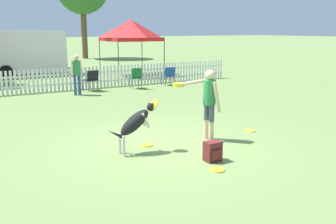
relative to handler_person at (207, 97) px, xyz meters
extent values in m
plane|color=olive|center=(-1.01, 0.21, -1.00)|extent=(240.00, 240.00, 0.00)
cylinder|color=beige|center=(0.05, -0.11, -0.78)|extent=(0.11, 0.11, 0.45)
cylinder|color=#474C5B|center=(0.05, -0.11, -0.37)|extent=(0.12, 0.12, 0.37)
cylinder|color=beige|center=(0.05, 0.09, -0.78)|extent=(0.11, 0.11, 0.45)
cylinder|color=#474C5B|center=(0.05, 0.09, -0.37)|extent=(0.12, 0.12, 0.37)
cylinder|color=#2D8447|center=(0.05, -0.01, 0.09)|extent=(0.28, 0.28, 0.56)
sphere|color=beige|center=(0.05, -0.01, 0.49)|extent=(0.22, 0.22, 0.22)
cylinder|color=beige|center=(0.10, -0.22, 0.01)|extent=(0.21, 0.18, 0.68)
cylinder|color=beige|center=(-0.29, 0.20, 0.31)|extent=(0.69, 0.16, 0.14)
cylinder|color=yellow|center=(-0.62, 0.24, 0.26)|extent=(0.25, 0.25, 0.02)
cylinder|color=yellow|center=(-0.62, 0.24, 0.28)|extent=(0.25, 0.25, 0.02)
cylinder|color=yellow|center=(-0.62, 0.24, 0.31)|extent=(0.25, 0.25, 0.02)
ellipsoid|color=black|center=(-1.81, 0.01, -0.37)|extent=(0.75, 0.31, 0.65)
ellipsoid|color=silver|center=(-1.81, 0.01, -0.42)|extent=(0.39, 0.17, 0.32)
sphere|color=black|center=(-1.43, 0.00, -0.09)|extent=(0.17, 0.17, 0.17)
cone|color=black|center=(-1.36, 0.00, -0.04)|extent=(0.15, 0.10, 0.15)
cylinder|color=yellow|center=(-1.36, 0.00, -0.04)|extent=(0.17, 0.25, 0.21)
cone|color=black|center=(-1.46, 0.06, -0.02)|extent=(0.05, 0.05, 0.08)
cone|color=black|center=(-1.46, -0.05, -0.02)|extent=(0.05, 0.05, 0.08)
cylinder|color=silver|center=(-2.10, 0.12, -0.80)|extent=(0.06, 0.06, 0.42)
cylinder|color=silver|center=(-2.10, -0.09, -0.80)|extent=(0.06, 0.06, 0.42)
cylinder|color=silver|center=(-1.60, 0.10, -0.33)|extent=(0.19, 0.06, 0.33)
cylinder|color=silver|center=(-1.60, -0.09, -0.33)|extent=(0.19, 0.06, 0.33)
cone|color=black|center=(-2.24, 0.01, -0.54)|extent=(0.35, 0.07, 0.24)
cylinder|color=yellow|center=(-1.40, 0.29, -0.99)|extent=(0.25, 0.25, 0.02)
cylinder|color=yellow|center=(1.38, 0.04, -0.99)|extent=(0.25, 0.25, 0.02)
cylinder|color=yellow|center=(-0.97, -1.66, -0.99)|extent=(0.25, 0.25, 0.02)
cube|color=maroon|center=(-0.74, -1.20, -0.81)|extent=(0.31, 0.23, 0.39)
cube|color=maroon|center=(-0.74, -1.34, -0.85)|extent=(0.22, 0.04, 0.19)
cube|color=white|center=(-1.01, 8.73, -0.72)|extent=(16.80, 0.04, 0.06)
cube|color=white|center=(-1.01, 8.73, -0.33)|extent=(16.80, 0.04, 0.06)
cube|color=white|center=(-3.24, 8.73, -0.54)|extent=(0.09, 0.02, 0.93)
cube|color=white|center=(-3.07, 8.73, -0.54)|extent=(0.09, 0.02, 0.93)
cube|color=white|center=(-2.91, 8.73, -0.54)|extent=(0.09, 0.02, 0.93)
cube|color=white|center=(-2.74, 8.73, -0.54)|extent=(0.09, 0.02, 0.93)
cube|color=white|center=(-2.58, 8.73, -0.54)|extent=(0.09, 0.02, 0.93)
cube|color=white|center=(-2.42, 8.73, -0.54)|extent=(0.09, 0.02, 0.93)
cube|color=white|center=(-2.25, 8.73, -0.54)|extent=(0.09, 0.02, 0.93)
cube|color=white|center=(-2.09, 8.73, -0.54)|extent=(0.09, 0.02, 0.93)
cube|color=white|center=(-1.92, 8.73, -0.54)|extent=(0.09, 0.02, 0.93)
cube|color=white|center=(-1.76, 8.73, -0.54)|extent=(0.09, 0.02, 0.93)
cube|color=white|center=(-1.59, 8.73, -0.54)|extent=(0.09, 0.02, 0.93)
cube|color=white|center=(-1.43, 8.73, -0.54)|extent=(0.09, 0.02, 0.93)
cube|color=white|center=(-1.26, 8.73, -0.54)|extent=(0.09, 0.02, 0.93)
cube|color=white|center=(-1.10, 8.73, -0.54)|extent=(0.09, 0.02, 0.93)
cube|color=white|center=(-0.93, 8.73, -0.54)|extent=(0.09, 0.02, 0.93)
cube|color=white|center=(-0.77, 8.73, -0.54)|extent=(0.09, 0.02, 0.93)
cube|color=white|center=(-0.60, 8.73, -0.54)|extent=(0.09, 0.02, 0.93)
cube|color=white|center=(-0.44, 8.73, -0.54)|extent=(0.09, 0.02, 0.93)
cube|color=white|center=(-0.27, 8.73, -0.54)|extent=(0.09, 0.02, 0.93)
cube|color=white|center=(-0.11, 8.73, -0.54)|extent=(0.09, 0.02, 0.93)
cube|color=white|center=(0.06, 8.73, -0.54)|extent=(0.09, 0.02, 0.93)
cube|color=white|center=(0.22, 8.73, -0.54)|extent=(0.09, 0.02, 0.93)
cube|color=white|center=(0.39, 8.73, -0.54)|extent=(0.09, 0.02, 0.93)
cube|color=white|center=(0.55, 8.73, -0.54)|extent=(0.09, 0.02, 0.93)
cube|color=white|center=(0.72, 8.73, -0.54)|extent=(0.09, 0.02, 0.93)
cube|color=white|center=(0.88, 8.73, -0.54)|extent=(0.09, 0.02, 0.93)
cube|color=white|center=(1.04, 8.73, -0.54)|extent=(0.09, 0.02, 0.93)
cube|color=white|center=(1.21, 8.73, -0.54)|extent=(0.09, 0.02, 0.93)
cube|color=white|center=(1.37, 8.73, -0.54)|extent=(0.09, 0.02, 0.93)
cube|color=white|center=(1.54, 8.73, -0.54)|extent=(0.09, 0.02, 0.93)
cube|color=white|center=(1.70, 8.73, -0.54)|extent=(0.09, 0.02, 0.93)
cube|color=white|center=(1.87, 8.73, -0.54)|extent=(0.09, 0.02, 0.93)
cube|color=white|center=(2.03, 8.73, -0.54)|extent=(0.09, 0.02, 0.93)
cube|color=white|center=(2.20, 8.73, -0.54)|extent=(0.09, 0.02, 0.93)
cube|color=white|center=(2.36, 8.73, -0.54)|extent=(0.09, 0.02, 0.93)
cube|color=white|center=(2.53, 8.73, -0.54)|extent=(0.09, 0.02, 0.93)
cube|color=white|center=(2.69, 8.73, -0.54)|extent=(0.09, 0.02, 0.93)
cube|color=white|center=(2.86, 8.73, -0.54)|extent=(0.09, 0.02, 0.93)
cube|color=white|center=(3.02, 8.73, -0.54)|extent=(0.09, 0.02, 0.93)
cube|color=white|center=(3.19, 8.73, -0.54)|extent=(0.09, 0.02, 0.93)
cube|color=white|center=(3.35, 8.73, -0.54)|extent=(0.09, 0.02, 0.93)
cube|color=white|center=(3.52, 8.73, -0.54)|extent=(0.09, 0.02, 0.93)
cube|color=white|center=(3.68, 8.73, -0.54)|extent=(0.09, 0.02, 0.93)
cube|color=white|center=(3.85, 8.73, -0.54)|extent=(0.09, 0.02, 0.93)
cube|color=white|center=(4.01, 8.73, -0.54)|extent=(0.09, 0.02, 0.93)
cube|color=white|center=(4.17, 8.73, -0.54)|extent=(0.09, 0.02, 0.93)
cube|color=white|center=(4.34, 8.73, -0.54)|extent=(0.09, 0.02, 0.93)
cube|color=white|center=(4.50, 8.73, -0.54)|extent=(0.09, 0.02, 0.93)
cube|color=white|center=(4.67, 8.73, -0.54)|extent=(0.09, 0.02, 0.93)
cube|color=white|center=(4.83, 8.73, -0.54)|extent=(0.09, 0.02, 0.93)
cube|color=white|center=(5.00, 8.73, -0.54)|extent=(0.09, 0.02, 0.93)
cube|color=white|center=(5.16, 8.73, -0.54)|extent=(0.09, 0.02, 0.93)
cube|color=white|center=(5.33, 8.73, -0.54)|extent=(0.09, 0.02, 0.93)
cube|color=white|center=(5.49, 8.73, -0.54)|extent=(0.09, 0.02, 0.93)
cube|color=white|center=(5.66, 8.73, -0.54)|extent=(0.09, 0.02, 0.93)
cube|color=white|center=(5.82, 8.73, -0.54)|extent=(0.09, 0.02, 0.93)
cube|color=white|center=(5.99, 8.73, -0.54)|extent=(0.09, 0.02, 0.93)
cube|color=white|center=(6.15, 8.73, -0.54)|extent=(0.09, 0.02, 0.93)
cube|color=white|center=(6.32, 8.73, -0.54)|extent=(0.09, 0.02, 0.93)
cube|color=white|center=(6.48, 8.73, -0.54)|extent=(0.09, 0.02, 0.93)
cube|color=white|center=(6.65, 8.73, -0.54)|extent=(0.09, 0.02, 0.93)
cube|color=white|center=(6.81, 8.73, -0.54)|extent=(0.09, 0.02, 0.93)
cube|color=white|center=(6.98, 8.73, -0.54)|extent=(0.09, 0.02, 0.93)
cube|color=white|center=(7.14, 8.73, -0.54)|extent=(0.09, 0.02, 0.93)
cube|color=white|center=(7.30, 8.73, -0.54)|extent=(0.09, 0.02, 0.93)
cylinder|color=#333338|center=(0.23, 8.39, -0.78)|extent=(0.02, 0.02, 0.44)
cylinder|color=#333338|center=(-0.19, 8.32, -0.78)|extent=(0.02, 0.02, 0.44)
cylinder|color=#333338|center=(0.30, 7.97, -0.78)|extent=(0.02, 0.02, 0.44)
cylinder|color=#333338|center=(-0.12, 7.90, -0.78)|extent=(0.02, 0.02, 0.44)
cube|color=black|center=(0.06, 8.14, -0.56)|extent=(0.58, 0.58, 0.03)
cube|color=black|center=(0.09, 7.92, -0.36)|extent=(0.51, 0.17, 0.42)
cylinder|color=#333338|center=(2.13, 7.92, -0.78)|extent=(0.02, 0.02, 0.46)
cylinder|color=#333338|center=(1.75, 7.97, -0.78)|extent=(0.02, 0.02, 0.46)
cylinder|color=#333338|center=(2.09, 7.54, -0.78)|extent=(0.02, 0.02, 0.46)
cylinder|color=#333338|center=(1.71, 7.59, -0.78)|extent=(0.02, 0.02, 0.46)
cube|color=#19662D|center=(1.92, 7.76, -0.55)|extent=(0.50, 0.50, 0.03)
cube|color=#19662D|center=(1.90, 7.56, -0.33)|extent=(0.46, 0.14, 0.43)
cylinder|color=#333338|center=(3.84, 8.08, -0.79)|extent=(0.02, 0.02, 0.43)
cylinder|color=#333338|center=(3.42, 8.12, -0.79)|extent=(0.02, 0.02, 0.43)
cylinder|color=#333338|center=(3.80, 7.66, -0.79)|extent=(0.02, 0.02, 0.43)
cylinder|color=#333338|center=(3.38, 7.70, -0.79)|extent=(0.02, 0.02, 0.43)
cube|color=#1E4799|center=(3.61, 7.89, -0.58)|extent=(0.55, 0.55, 0.03)
cube|color=#1E4799|center=(3.59, 7.67, -0.37)|extent=(0.50, 0.14, 0.41)
cylinder|color=#333338|center=(2.44, 10.78, 0.03)|extent=(0.04, 0.04, 2.07)
cylinder|color=#333338|center=(5.08, 10.78, 0.03)|extent=(0.04, 0.04, 2.07)
cylinder|color=#333338|center=(2.44, 13.42, 0.03)|extent=(0.04, 0.04, 2.07)
cylinder|color=#333338|center=(5.08, 13.42, 0.03)|extent=(0.04, 0.04, 2.07)
cube|color=red|center=(3.76, 12.10, 0.96)|extent=(2.64, 2.64, 0.20)
pyramid|color=red|center=(3.76, 12.10, 1.53)|extent=(2.64, 2.64, 0.93)
cylinder|color=#334C7A|center=(-0.63, 7.42, -0.61)|extent=(0.11, 0.11, 0.78)
cylinder|color=#334C7A|center=(-0.81, 7.39, -0.61)|extent=(0.11, 0.11, 0.78)
cylinder|color=#2D8447|center=(-0.72, 7.40, 0.05)|extent=(0.27, 0.27, 0.54)
sphere|color=beige|center=(-0.72, 7.40, 0.42)|extent=(0.21, 0.21, 0.21)
cylinder|color=beige|center=(-0.56, 7.43, 0.04)|extent=(0.08, 0.08, 0.55)
cylinder|color=beige|center=(-0.89, 7.37, 0.04)|extent=(0.08, 0.08, 0.55)
cube|color=white|center=(-1.75, 15.32, 0.28)|extent=(5.15, 2.39, 2.26)
cone|color=#3F3F42|center=(1.22, 15.30, -0.75)|extent=(0.80, 0.20, 0.20)
cylinder|color=black|center=(-2.38, 16.50, -0.66)|extent=(0.68, 0.18, 0.68)
cylinder|color=black|center=(-2.40, 14.14, -0.66)|extent=(0.68, 0.18, 0.68)
cylinder|color=brown|center=(5.54, 25.41, 1.35)|extent=(0.48, 0.48, 4.72)
camera|label=1|loc=(-4.94, -6.66, 1.47)|focal=40.00mm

